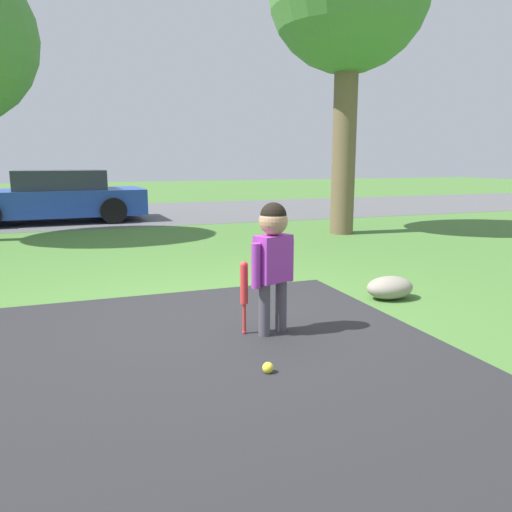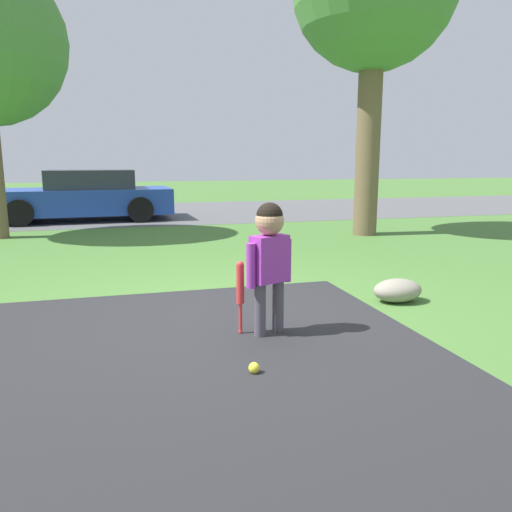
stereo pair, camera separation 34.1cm
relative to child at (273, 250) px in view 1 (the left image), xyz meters
The scene contains 8 objects.
ground_plane 0.93m from the child, 116.76° to the left, with size 60.00×60.00×0.00m, color #477533.
driveway_strip 2.19m from the child, 109.39° to the right, with size 3.74×7.00×0.01m.
street_strip 10.10m from the child, 91.56° to the left, with size 40.00×6.00×0.01m.
child is the anchor object (origin of this frame).
baseball_bat 0.38m from the child, 165.20° to the left, with size 0.06×0.06×0.61m.
sports_ball 1.03m from the child, 114.25° to the right, with size 0.08×0.08×0.08m.
parked_car 8.95m from the child, 102.23° to the left, with size 4.13×2.04×1.18m.
edging_rock 1.72m from the child, 20.09° to the left, with size 0.51×0.35×0.23m.
Camera 1 is at (-1.20, -4.18, 1.40)m, focal length 35.00 mm.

